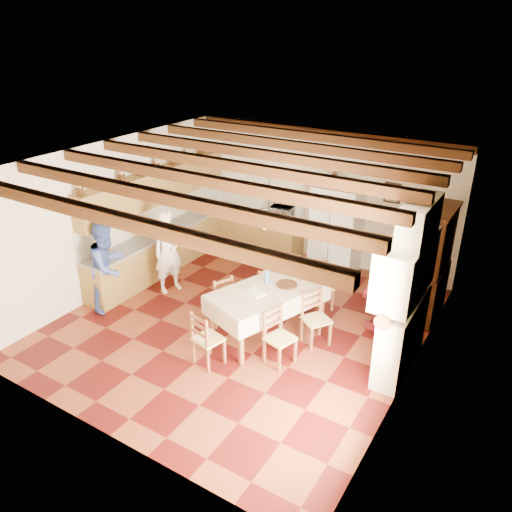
% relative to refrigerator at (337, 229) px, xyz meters
% --- Properties ---
extents(floor, '(6.00, 6.50, 0.02)m').
position_rel_refrigerator_xyz_m(floor, '(-0.55, -2.87, -0.98)').
color(floor, '#450D0A').
rests_on(floor, ground).
extents(ceiling, '(6.00, 6.50, 0.02)m').
position_rel_refrigerator_xyz_m(ceiling, '(-0.55, -2.87, 2.04)').
color(ceiling, white).
rests_on(ceiling, ground).
extents(wall_back, '(6.00, 0.02, 3.00)m').
position_rel_refrigerator_xyz_m(wall_back, '(-0.55, 0.39, 0.53)').
color(wall_back, beige).
rests_on(wall_back, ground).
extents(wall_front, '(6.00, 0.02, 3.00)m').
position_rel_refrigerator_xyz_m(wall_front, '(-0.55, -6.13, 0.53)').
color(wall_front, beige).
rests_on(wall_front, ground).
extents(wall_left, '(0.02, 6.50, 3.00)m').
position_rel_refrigerator_xyz_m(wall_left, '(-3.56, -2.87, 0.53)').
color(wall_left, beige).
rests_on(wall_left, ground).
extents(wall_right, '(0.02, 6.50, 3.00)m').
position_rel_refrigerator_xyz_m(wall_right, '(2.46, -2.87, 0.53)').
color(wall_right, beige).
rests_on(wall_right, ground).
extents(ceiling_beams, '(6.00, 6.30, 0.16)m').
position_rel_refrigerator_xyz_m(ceiling_beams, '(-0.55, -2.87, 1.94)').
color(ceiling_beams, '#37160B').
rests_on(ceiling_beams, ground).
extents(lower_cabinets_left, '(0.60, 4.30, 0.86)m').
position_rel_refrigerator_xyz_m(lower_cabinets_left, '(-3.25, -1.82, -0.54)').
color(lower_cabinets_left, brown).
rests_on(lower_cabinets_left, ground).
extents(lower_cabinets_back, '(2.30, 0.60, 0.86)m').
position_rel_refrigerator_xyz_m(lower_cabinets_back, '(-2.10, 0.08, -0.54)').
color(lower_cabinets_back, brown).
rests_on(lower_cabinets_back, ground).
extents(countertop_left, '(0.62, 4.30, 0.04)m').
position_rel_refrigerator_xyz_m(countertop_left, '(-3.25, -1.82, -0.09)').
color(countertop_left, gray).
rests_on(countertop_left, lower_cabinets_left).
extents(countertop_back, '(2.34, 0.62, 0.04)m').
position_rel_refrigerator_xyz_m(countertop_back, '(-2.10, 0.08, -0.09)').
color(countertop_back, gray).
rests_on(countertop_back, lower_cabinets_back).
extents(backsplash_left, '(0.03, 4.30, 0.60)m').
position_rel_refrigerator_xyz_m(backsplash_left, '(-3.54, -1.82, 0.23)').
color(backsplash_left, beige).
rests_on(backsplash_left, ground).
extents(backsplash_back, '(2.30, 0.03, 0.60)m').
position_rel_refrigerator_xyz_m(backsplash_back, '(-2.10, 0.37, 0.23)').
color(backsplash_back, beige).
rests_on(backsplash_back, ground).
extents(upper_cabinets, '(0.35, 4.20, 0.70)m').
position_rel_refrigerator_xyz_m(upper_cabinets, '(-3.38, -1.82, 0.88)').
color(upper_cabinets, brown).
rests_on(upper_cabinets, ground).
extents(fireplace, '(0.56, 1.60, 2.80)m').
position_rel_refrigerator_xyz_m(fireplace, '(2.17, -2.67, 0.43)').
color(fireplace, beige).
rests_on(fireplace, ground).
extents(wall_picture, '(0.34, 0.03, 0.42)m').
position_rel_refrigerator_xyz_m(wall_picture, '(1.00, 0.36, 0.88)').
color(wall_picture, black).
rests_on(wall_picture, ground).
extents(refrigerator, '(0.99, 0.82, 1.94)m').
position_rel_refrigerator_xyz_m(refrigerator, '(0.00, 0.00, 0.00)').
color(refrigerator, white).
rests_on(refrigerator, floor).
extents(hutch, '(0.49, 1.16, 2.11)m').
position_rel_refrigerator_xyz_m(hutch, '(2.20, -0.80, 0.08)').
color(hutch, '#341D0B').
rests_on(hutch, floor).
extents(dining_table, '(1.65, 2.25, 0.88)m').
position_rel_refrigerator_xyz_m(dining_table, '(0.00, -2.91, -0.17)').
color(dining_table, beige).
rests_on(dining_table, floor).
extents(chandelier, '(0.47, 0.47, 0.03)m').
position_rel_refrigerator_xyz_m(chandelier, '(0.00, -2.91, 1.28)').
color(chandelier, black).
rests_on(chandelier, ground).
extents(chair_left_near, '(0.53, 0.54, 0.96)m').
position_rel_refrigerator_xyz_m(chair_left_near, '(-0.95, -3.05, -0.49)').
color(chair_left_near, brown).
rests_on(chair_left_near, floor).
extents(chair_left_far, '(0.50, 0.51, 0.96)m').
position_rel_refrigerator_xyz_m(chair_left_far, '(-0.52, -2.32, -0.49)').
color(chair_left_far, brown).
rests_on(chair_left_far, floor).
extents(chair_right_near, '(0.50, 0.51, 0.96)m').
position_rel_refrigerator_xyz_m(chair_right_near, '(0.60, -3.55, -0.49)').
color(chair_right_near, brown).
rests_on(chair_right_near, floor).
extents(chair_right_far, '(0.57, 0.57, 0.96)m').
position_rel_refrigerator_xyz_m(chair_right_far, '(0.85, -2.75, -0.49)').
color(chair_right_far, brown).
rests_on(chair_right_far, floor).
extents(chair_end_near, '(0.50, 0.49, 0.96)m').
position_rel_refrigerator_xyz_m(chair_end_near, '(-0.36, -4.15, -0.49)').
color(chair_end_near, brown).
rests_on(chair_end_near, floor).
extents(chair_end_far, '(0.57, 0.56, 0.96)m').
position_rel_refrigerator_xyz_m(chair_end_far, '(0.42, -1.67, -0.49)').
color(chair_end_far, brown).
rests_on(chair_end_far, floor).
extents(person_man, '(0.60, 0.73, 1.73)m').
position_rel_refrigerator_xyz_m(person_man, '(-2.49, -2.59, -0.11)').
color(person_man, white).
rests_on(person_man, floor).
extents(person_woman_blue, '(0.78, 0.93, 1.74)m').
position_rel_refrigerator_xyz_m(person_woman_blue, '(-3.00, -3.70, -0.10)').
color(person_woman_blue, '#4057A9').
rests_on(person_woman_blue, floor).
extents(person_woman_red, '(0.71, 1.09, 1.72)m').
position_rel_refrigerator_xyz_m(person_woman_red, '(1.60, -1.72, -0.11)').
color(person_woman_red, '#A82633').
rests_on(person_woman_red, floor).
extents(microwave, '(0.55, 0.41, 0.28)m').
position_rel_refrigerator_xyz_m(microwave, '(-1.40, 0.08, 0.07)').
color(microwave, silver).
rests_on(microwave, countertop_back).
extents(fridge_vase, '(0.32, 0.32, 0.29)m').
position_rel_refrigerator_xyz_m(fridge_vase, '(-0.14, 0.00, 1.11)').
color(fridge_vase, '#341D0B').
rests_on(fridge_vase, refrigerator).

